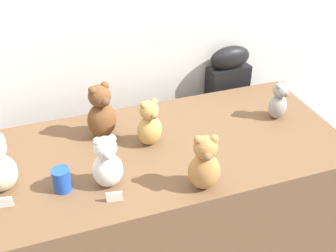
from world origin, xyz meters
TOP-DOWN VIEW (x-y plane):
  - display_table at (0.00, 0.25)m, footprint 1.82×0.87m
  - instrument_case at (0.62, 0.82)m, footprint 0.29×0.14m
  - teddy_bear_ash at (0.67, 0.31)m, footprint 0.14×0.13m
  - teddy_bear_snow at (-0.35, 0.06)m, footprint 0.14×0.12m
  - teddy_bear_honey at (-0.08, 0.30)m, footprint 0.16×0.14m
  - teddy_bear_caramel at (0.05, -0.10)m, footprint 0.17×0.15m
  - teddy_bear_chestnut at (-0.29, 0.45)m, footprint 0.19×0.18m
  - party_cup_blue at (-0.55, 0.09)m, footprint 0.08×0.08m
  - name_card_front_left at (0.05, -0.10)m, footprint 0.07×0.02m
  - name_card_front_middle at (-0.35, -0.06)m, footprint 0.07×0.02m
  - name_card_front_right at (-0.80, 0.06)m, footprint 0.07×0.02m

SIDE VIEW (x-z plane):
  - display_table at x=0.00m, z-range 0.00..0.72m
  - instrument_case at x=0.62m, z-range 0.00..0.96m
  - name_card_front_left at x=0.05m, z-range 0.72..0.77m
  - name_card_front_middle at x=-0.35m, z-range 0.72..0.77m
  - name_card_front_right at x=-0.80m, z-range 0.72..0.77m
  - party_cup_blue at x=-0.55m, z-range 0.72..0.83m
  - teddy_bear_ash at x=0.67m, z-range 0.71..0.94m
  - teddy_bear_honey at x=-0.08m, z-range 0.71..0.97m
  - teddy_bear_snow at x=-0.35m, z-range 0.71..0.98m
  - teddy_bear_caramel at x=0.05m, z-range 0.71..0.99m
  - teddy_bear_chestnut at x=-0.29m, z-range 0.71..1.02m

